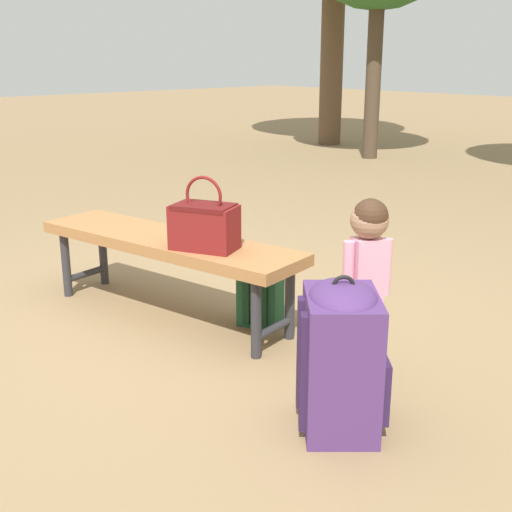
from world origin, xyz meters
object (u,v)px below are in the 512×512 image
backpack_large (341,353)px  handbag (204,224)px  park_bench (167,247)px  child_standing (368,261)px  backpack_small (261,292)px

backpack_large → handbag: bearing=169.9°
park_bench → handbag: bearing=0.3°
handbag → child_standing: (0.85, 0.21, -0.04)m
park_bench → backpack_large: bearing=-7.7°
handbag → park_bench: bearing=-179.7°
park_bench → backpack_large: backpack_large is taller
handbag → backpack_small: handbag is taller
handbag → backpack_large: (1.05, -0.19, -0.27)m
handbag → backpack_large: 1.10m
handbag → backpack_large: size_ratio=0.60×
child_standing → backpack_small: 0.83m
park_bench → child_standing: (1.17, 0.21, 0.14)m
backpack_small → park_bench: bearing=-146.1°
park_bench → handbag: handbag is taller
park_bench → handbag: size_ratio=4.47×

